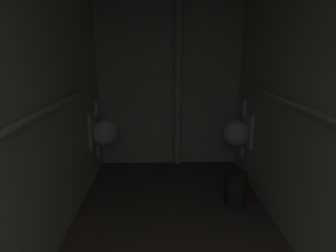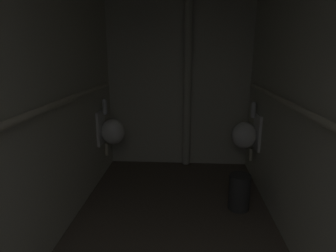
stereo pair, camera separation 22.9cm
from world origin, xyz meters
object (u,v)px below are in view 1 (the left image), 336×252
Objects in this scene: urinal_left_mid at (103,132)px; urinal_right_mid at (238,133)px; waste_bin at (236,189)px; standpipe_back_wall at (178,83)px.

urinal_right_mid is (1.71, -0.07, 0.00)m from urinal_left_mid.
urinal_right_mid is 1.95× the size of waste_bin.
urinal_left_mid is at bearing 155.27° from waste_bin.
urinal_left_mid and urinal_right_mid have the same top height.
urinal_right_mid reaches higher than waste_bin.
standpipe_back_wall is at bearing 24.74° from urinal_left_mid.
urinal_right_mid is 0.32× the size of standpipe_back_wall.
standpipe_back_wall reaches higher than urinal_left_mid.
urinal_left_mid is 1.00× the size of urinal_right_mid.
standpipe_back_wall is (0.98, 0.45, 0.57)m from urinal_left_mid.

